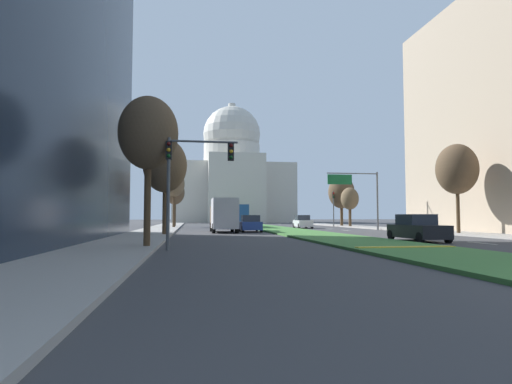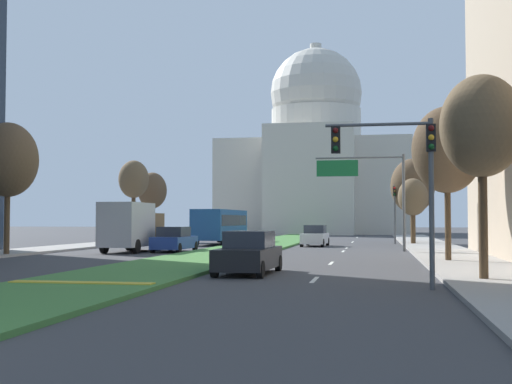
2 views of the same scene
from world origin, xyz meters
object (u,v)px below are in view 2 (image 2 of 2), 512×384
capitol_building (316,161)px  traffic_light_near_right (403,165)px  street_tree_left_far (134,180)px  street_tree_right_mid (447,150)px  sedan_midblock (174,240)px  sedan_distant (315,236)px  street_tree_right_far (413,198)px  sedan_lead_stopped (249,254)px  overhead_guide_sign (369,182)px  box_truck_delivery (132,226)px  traffic_light_far_right (395,206)px  street_tree_right_distant (413,186)px  city_bus (221,224)px  street_tree_left_mid (8,160)px  street_tree_left_distant (152,191)px  street_tree_right_near (482,127)px

capitol_building → traffic_light_near_right: capitol_building is taller
traffic_light_near_right → street_tree_left_far: street_tree_left_far is taller
street_tree_right_mid → street_tree_left_far: street_tree_right_mid is taller
sedan_midblock → sedan_distant: size_ratio=1.04×
street_tree_right_far → sedan_lead_stopped: (-7.97, -31.07, -3.14)m
overhead_guide_sign → box_truck_delivery: bearing=-165.1°
traffic_light_far_right → sedan_distant: 9.43m
street_tree_right_mid → street_tree_right_far: size_ratio=1.38×
street_tree_left_far → street_tree_right_distant: bearing=10.8°
street_tree_right_far → traffic_light_far_right: bearing=117.3°
capitol_building → overhead_guide_sign: capitol_building is taller
sedan_distant → city_bus: city_bus is taller
city_bus → street_tree_left_far: bearing=-176.8°
street_tree_right_far → sedan_lead_stopped: 32.23m
street_tree_right_distant → sedan_midblock: size_ratio=1.71×
street_tree_left_far → city_bus: size_ratio=0.67×
street_tree_left_mid → sedan_midblock: 11.54m
overhead_guide_sign → street_tree_left_distant: (-20.74, 15.83, 0.19)m
sedan_lead_stopped → street_tree_right_distant: bearing=76.8°
street_tree_right_far → street_tree_right_distant: street_tree_right_distant is taller
traffic_light_near_right → sedan_lead_stopped: 8.07m
street_tree_right_far → sedan_distant: street_tree_right_far is taller
street_tree_right_mid → street_tree_right_far: 23.16m
street_tree_left_far → sedan_lead_stopped: 34.53m
street_tree_right_mid → sedan_distant: size_ratio=1.82×
sedan_midblock → box_truck_delivery: bearing=-163.9°
overhead_guide_sign → sedan_distant: 9.54m
city_bus → street_tree_left_mid: bearing=-109.8°
traffic_light_far_right → box_truck_delivery: 25.10m
overhead_guide_sign → street_tree_right_mid: size_ratio=0.85×
traffic_light_near_right → box_truck_delivery: bearing=128.7°
traffic_light_near_right → street_tree_left_distant: street_tree_left_distant is taller
sedan_distant → street_tree_left_mid: bearing=-131.9°
traffic_light_far_right → street_tree_right_mid: size_ratio=0.68×
street_tree_right_distant → overhead_guide_sign: bearing=-103.7°
street_tree_left_mid → street_tree_right_far: bearing=42.2°
street_tree_right_near → street_tree_right_distant: size_ratio=0.93×
sedan_lead_stopped → sedan_distant: sedan_distant is taller
overhead_guide_sign → street_tree_left_far: 23.08m
street_tree_right_mid → city_bus: street_tree_right_mid is taller
street_tree_right_far → city_bus: (-16.25, -0.46, -2.16)m
capitol_building → street_tree_left_distant: (-12.09, -41.71, -6.36)m
traffic_light_near_right → traffic_light_far_right: bearing=88.7°
overhead_guide_sign → street_tree_right_far: size_ratio=1.17×
overhead_guide_sign → city_bus: size_ratio=0.59×
street_tree_right_mid → street_tree_left_distant: size_ratio=1.15×
street_tree_right_mid → sedan_midblock: street_tree_right_mid is taller
traffic_light_far_right → street_tree_right_far: size_ratio=0.94×
street_tree_left_distant → sedan_distant: street_tree_left_distant is taller
sedan_lead_stopped → sedan_midblock: sedan_lead_stopped is taller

